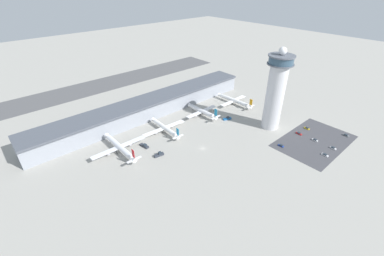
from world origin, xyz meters
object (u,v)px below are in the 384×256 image
object	(u,v)px
airplane_gate_delta	(234,100)
control_tower	(276,90)
service_truck_fuel	(227,119)
car_black_suv	(333,148)
airplane_gate_alpha	(120,147)
service_truck_baggage	(159,155)
car_white_wagon	(315,140)
service_truck_catering	(144,146)
car_yellow_taxi	(299,133)
car_navy_sedan	(325,155)
car_silver_sedan	(346,135)
airplane_gate_charlie	(202,111)
airplane_gate_bravo	(165,128)
car_green_van	(281,146)
car_maroon_suv	(307,128)

from	to	relation	value
airplane_gate_delta	control_tower	bearing A→B (deg)	-103.32
service_truck_fuel	car_black_suv	size ratio (longest dim) A/B	1.73
airplane_gate_alpha	car_black_suv	size ratio (longest dim) A/B	9.18
service_truck_baggage	car_white_wagon	size ratio (longest dim) A/B	1.64
service_truck_catering	car_yellow_taxi	world-z (taller)	service_truck_catering
car_navy_sedan	car_silver_sedan	xyz separation A→B (m)	(37.97, 0.59, 0.02)
airplane_gate_charlie	car_silver_sedan	world-z (taller)	airplane_gate_charlie
airplane_gate_delta	car_black_suv	size ratio (longest dim) A/B	8.97
airplane_gate_bravo	car_yellow_taxi	bearing A→B (deg)	-43.35
airplane_gate_delta	airplane_gate_bravo	bearing A→B (deg)	178.19
airplane_gate_charlie	car_silver_sedan	bearing A→B (deg)	-58.53
car_navy_sedan	car_white_wagon	bearing A→B (deg)	46.31
service_truck_fuel	car_silver_sedan	bearing A→B (deg)	-58.16
airplane_gate_alpha	car_yellow_taxi	xyz separation A→B (m)	(118.32, -72.18, -3.99)
control_tower	car_white_wagon	xyz separation A→B (m)	(7.59, -35.48, -31.88)
car_black_suv	car_white_wagon	bearing A→B (deg)	88.58
car_navy_sedan	car_white_wagon	world-z (taller)	car_white_wagon
airplane_gate_bravo	airplane_gate_charlie	bearing A→B (deg)	0.84
airplane_gate_alpha	airplane_gate_delta	size ratio (longest dim) A/B	1.02
service_truck_catering	car_navy_sedan	size ratio (longest dim) A/B	1.73
car_silver_sedan	service_truck_catering	bearing A→B (deg)	143.87
airplane_gate_charlie	car_silver_sedan	size ratio (longest dim) A/B	7.52
airplane_gate_delta	service_truck_baggage	xyz separation A→B (m)	(-104.16, -20.44, -2.65)
airplane_gate_delta	car_green_van	bearing A→B (deg)	-112.82
car_green_van	car_silver_sedan	bearing A→B (deg)	-27.21
airplane_gate_charlie	car_white_wagon	bearing A→B (deg)	-67.35
control_tower	car_silver_sedan	bearing A→B (deg)	-56.16
car_white_wagon	airplane_gate_charlie	bearing A→B (deg)	112.65
control_tower	car_maroon_suv	size ratio (longest dim) A/B	15.04
airplane_gate_alpha	airplane_gate_bravo	bearing A→B (deg)	1.79
control_tower	car_navy_sedan	size ratio (longest dim) A/B	13.92
control_tower	car_black_suv	world-z (taller)	control_tower
service_truck_catering	service_truck_baggage	world-z (taller)	service_truck_baggage
airplane_gate_charlie	car_white_wagon	size ratio (longest dim) A/B	7.76
airplane_gate_alpha	car_black_suv	distance (m)	154.24
service_truck_catering	control_tower	bearing A→B (deg)	-25.06
airplane_gate_alpha	car_silver_sedan	size ratio (longest dim) A/B	9.00
car_maroon_suv	car_green_van	distance (m)	37.95
airplane_gate_delta	car_maroon_suv	size ratio (longest dim) A/B	9.29
airplane_gate_charlie	airplane_gate_delta	distance (m)	40.32
airplane_gate_alpha	car_navy_sedan	distance (m)	144.66
control_tower	airplane_gate_alpha	distance (m)	124.78
car_black_suv	car_yellow_taxi	bearing A→B (deg)	89.86
airplane_gate_bravo	control_tower	bearing A→B (deg)	-35.87
airplane_gate_bravo	car_navy_sedan	size ratio (longest dim) A/B	8.14
service_truck_baggage	car_maroon_suv	distance (m)	123.26
car_black_suv	service_truck_catering	bearing A→B (deg)	137.44
airplane_gate_bravo	airplane_gate_charlie	size ratio (longest dim) A/B	1.11
airplane_gate_charlie	car_green_van	world-z (taller)	airplane_gate_charlie
service_truck_catering	car_navy_sedan	xyz separation A→B (m)	(89.03, -93.29, -0.33)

